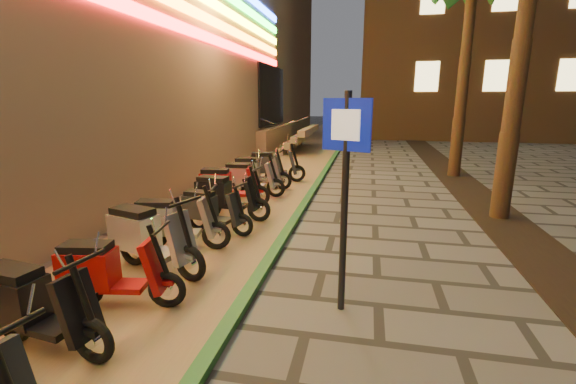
% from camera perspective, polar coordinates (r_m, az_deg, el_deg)
% --- Properties ---
extents(parking_strip, '(3.40, 60.00, 0.01)m').
position_cam_1_polar(parking_strip, '(12.86, -2.92, 1.82)').
color(parking_strip, '#8C7251').
rests_on(parking_strip, ground).
extents(green_curb, '(0.18, 60.00, 0.10)m').
position_cam_1_polar(green_curb, '(12.54, 4.62, 1.70)').
color(green_curb, '#235F2A').
rests_on(green_curb, ground).
extents(planting_strip, '(1.20, 40.00, 0.02)m').
position_cam_1_polar(planting_strip, '(8.21, 32.69, -7.19)').
color(planting_strip, black).
rests_on(planting_strip, ground).
extents(pedestrian_sign, '(0.57, 0.25, 2.71)m').
position_cam_1_polar(pedestrian_sign, '(4.58, 8.47, 2.61)').
color(pedestrian_sign, black).
rests_on(pedestrian_sign, ground).
extents(scooter_4, '(1.66, 0.65, 1.16)m').
position_cam_1_polar(scooter_4, '(5.02, -33.68, -13.76)').
color(scooter_4, black).
rests_on(scooter_4, ground).
extents(scooter_5, '(1.60, 0.67, 1.12)m').
position_cam_1_polar(scooter_5, '(5.50, -25.19, -10.59)').
color(scooter_5, black).
rests_on(scooter_5, ground).
extents(scooter_6, '(1.79, 0.92, 1.27)m').
position_cam_1_polar(scooter_6, '(6.37, -20.16, -6.22)').
color(scooter_6, black).
rests_on(scooter_6, ground).
extents(scooter_7, '(1.67, 0.74, 1.17)m').
position_cam_1_polar(scooter_7, '(7.12, -16.93, -4.26)').
color(scooter_7, black).
rests_on(scooter_7, ground).
extents(scooter_8, '(1.53, 0.66, 1.08)m').
position_cam_1_polar(scooter_8, '(7.87, -11.48, -2.58)').
color(scooter_8, black).
rests_on(scooter_8, ground).
extents(scooter_9, '(1.75, 0.65, 1.23)m').
position_cam_1_polar(scooter_9, '(8.70, -9.44, -0.48)').
color(scooter_9, black).
rests_on(scooter_9, ground).
extents(scooter_10, '(1.75, 0.69, 1.23)m').
position_cam_1_polar(scooter_10, '(9.73, -9.14, 1.02)').
color(scooter_10, black).
rests_on(scooter_10, ground).
extents(scooter_11, '(1.67, 0.58, 1.17)m').
position_cam_1_polar(scooter_11, '(10.65, -6.04, 2.07)').
color(scooter_11, black).
rests_on(scooter_11, ground).
extents(scooter_12, '(1.72, 0.60, 1.21)m').
position_cam_1_polar(scooter_12, '(11.51, -4.82, 3.05)').
color(scooter_12, black).
rests_on(scooter_12, ground).
extents(scooter_13, '(1.78, 0.86, 1.26)m').
position_cam_1_polar(scooter_13, '(12.43, -2.57, 3.95)').
color(scooter_13, black).
rests_on(scooter_13, ground).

